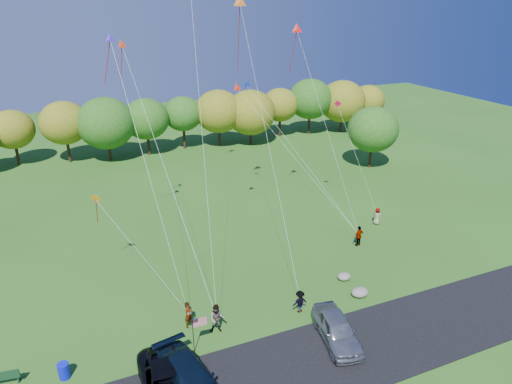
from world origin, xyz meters
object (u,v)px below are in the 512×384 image
(flyer_a, at_px, (188,314))
(flyer_d, at_px, (359,236))
(flyer_c, at_px, (300,302))
(flyer_e, at_px, (377,216))
(flyer_b, at_px, (217,318))
(trash_barrel, at_px, (64,371))
(minivan_silver, at_px, (337,329))
(minivan_navy, at_px, (190,380))
(park_bench, at_px, (2,378))

(flyer_a, distance_m, flyer_d, 16.30)
(flyer_d, bearing_deg, flyer_c, 21.11)
(flyer_a, xyz_separation_m, flyer_e, (19.50, 7.12, -0.10))
(flyer_b, bearing_deg, flyer_c, 20.36)
(flyer_a, bearing_deg, flyer_c, -51.51)
(flyer_a, height_order, trash_barrel, flyer_a)
(flyer_d, bearing_deg, trash_barrel, 1.36)
(minivan_silver, distance_m, flyer_e, 16.70)
(minivan_silver, bearing_deg, flyer_b, 160.49)
(flyer_a, relative_size, flyer_b, 0.93)
(trash_barrel, bearing_deg, minivan_navy, -31.43)
(flyer_c, height_order, park_bench, flyer_c)
(minivan_navy, bearing_deg, flyer_b, 44.02)
(flyer_d, bearing_deg, minivan_silver, 36.18)
(minivan_navy, relative_size, flyer_d, 3.09)
(flyer_b, xyz_separation_m, flyer_d, (14.20, 5.59, -0.07))
(minivan_navy, xyz_separation_m, flyer_c, (8.37, 3.73, -0.07))
(flyer_c, xyz_separation_m, trash_barrel, (-14.38, -0.06, -0.33))
(flyer_d, height_order, trash_barrel, flyer_d)
(park_bench, distance_m, trash_barrel, 3.09)
(minivan_navy, height_order, flyer_c, minivan_navy)
(minivan_silver, distance_m, flyer_b, 7.23)
(minivan_navy, bearing_deg, park_bench, 143.55)
(flyer_d, xyz_separation_m, park_bench, (-26.03, -5.29, -0.36))
(flyer_c, distance_m, flyer_d, 10.43)
(park_bench, bearing_deg, flyer_e, 22.04)
(flyer_b, distance_m, flyer_d, 15.26)
(minivan_navy, relative_size, flyer_b, 2.88)
(flyer_e, bearing_deg, minivan_silver, 106.53)
(flyer_a, distance_m, park_bench, 10.39)
(flyer_c, distance_m, trash_barrel, 14.38)
(flyer_e, height_order, park_bench, flyer_e)
(flyer_e, relative_size, park_bench, 0.89)
(minivan_silver, relative_size, park_bench, 2.62)
(minivan_navy, xyz_separation_m, flyer_b, (2.80, 4.00, 0.10))
(minivan_silver, distance_m, flyer_c, 3.41)
(flyer_b, xyz_separation_m, park_bench, (-11.83, 0.31, -0.43))
(minivan_navy, distance_m, park_bench, 10.01)
(flyer_a, xyz_separation_m, flyer_c, (7.05, -1.41, -0.10))
(flyer_d, height_order, flyer_e, flyer_d)
(minivan_navy, distance_m, flyer_c, 9.17)
(flyer_d, xyz_separation_m, trash_barrel, (-23.00, -5.92, -0.43))
(flyer_b, bearing_deg, park_bench, -158.36)
(minivan_silver, xyz_separation_m, flyer_a, (-7.76, 4.75, 0.03))
(flyer_b, bearing_deg, flyer_a, 165.51)
(flyer_d, bearing_deg, park_bench, -1.60)
(flyer_b, bearing_deg, flyer_d, 44.62)
(flyer_b, relative_size, flyer_c, 1.21)
(flyer_e, relative_size, trash_barrel, 1.73)
(flyer_c, bearing_deg, flyer_a, -13.54)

